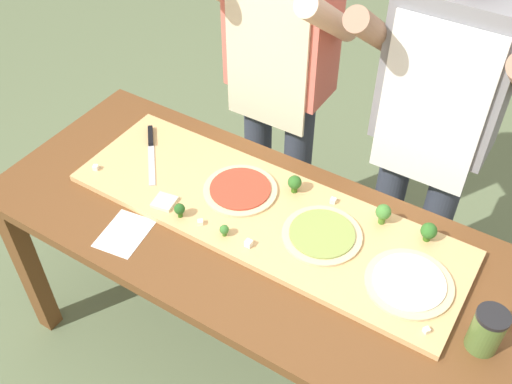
{
  "coord_description": "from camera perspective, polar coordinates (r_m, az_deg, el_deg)",
  "views": [
    {
      "loc": [
        0.69,
        -1.11,
        2.22
      ],
      "look_at": [
        -0.05,
        0.07,
        0.89
      ],
      "focal_mm": 41.6,
      "sensor_mm": 36.0,
      "label": 1
    }
  ],
  "objects": [
    {
      "name": "sauce_jar",
      "position": [
        1.73,
        21.32,
        -12.29
      ],
      "size": [
        0.09,
        0.09,
        0.14
      ],
      "color": "#517033",
      "rests_on": "prep_table"
    },
    {
      "name": "cook_right",
      "position": [
        2.14,
        16.87,
        6.88
      ],
      "size": [
        0.54,
        0.39,
        1.67
      ],
      "color": "#333847",
      "rests_on": "ground"
    },
    {
      "name": "broccoli_floret_back_left",
      "position": [
        1.92,
        16.27,
        -3.65
      ],
      "size": [
        0.05,
        0.05,
        0.07
      ],
      "color": "#366618",
      "rests_on": "cutting_board"
    },
    {
      "name": "cheese_crumble_c",
      "position": [
        1.73,
        16.08,
        -12.66
      ],
      "size": [
        0.02,
        0.02,
        0.02
      ],
      "primitive_type": "cube",
      "rotation": [
        0.0,
        0.0,
        0.98
      ],
      "color": "silver",
      "rests_on": "cutting_board"
    },
    {
      "name": "cheese_crumble_d",
      "position": [
        2.18,
        -15.17,
        2.28
      ],
      "size": [
        0.02,
        0.02,
        0.02
      ],
      "primitive_type": "cube",
      "rotation": [
        0.0,
        0.0,
        0.39
      ],
      "color": "white",
      "rests_on": "cutting_board"
    },
    {
      "name": "prep_table",
      "position": [
        2.01,
        0.04,
        -5.7
      ],
      "size": [
        1.85,
        0.77,
        0.79
      ],
      "color": "brown",
      "rests_on": "ground"
    },
    {
      "name": "broccoli_floret_back_right",
      "position": [
        1.94,
        12.13,
        -1.95
      ],
      "size": [
        0.05,
        0.05,
        0.07
      ],
      "color": "#487A23",
      "rests_on": "cutting_board"
    },
    {
      "name": "cheese_crumble_e",
      "position": [
        2.0,
        7.42,
        -0.82
      ],
      "size": [
        0.02,
        0.02,
        0.02
      ],
      "primitive_type": "cube",
      "rotation": [
        0.0,
        0.0,
        0.12
      ],
      "color": "white",
      "rests_on": "cutting_board"
    },
    {
      "name": "cheese_crumble_a",
      "position": [
        1.85,
        -0.72,
        -4.96
      ],
      "size": [
        0.02,
        0.02,
        0.02
      ],
      "primitive_type": "cube",
      "rotation": [
        0.0,
        0.0,
        0.01
      ],
      "color": "white",
      "rests_on": "cutting_board"
    },
    {
      "name": "chefs_knife",
      "position": [
        2.23,
        -10.07,
        4.33
      ],
      "size": [
        0.23,
        0.26,
        0.02
      ],
      "color": "#B7BABF",
      "rests_on": "cutting_board"
    },
    {
      "name": "recipe_note",
      "position": [
        1.97,
        -12.53,
        -3.92
      ],
      "size": [
        0.16,
        0.2,
        0.0
      ],
      "primitive_type": "cube",
      "rotation": [
        0.0,
        0.0,
        0.15
      ],
      "color": "white",
      "rests_on": "prep_table"
    },
    {
      "name": "pizza_slice_center",
      "position": [
        2.01,
        -8.8,
        -0.95
      ],
      "size": [
        0.08,
        0.08,
        0.01
      ],
      "primitive_type": "cube",
      "rotation": [
        0.0,
        0.0,
        0.17
      ],
      "color": "beige",
      "rests_on": "cutting_board"
    },
    {
      "name": "pizza_whole_pesto_green",
      "position": [
        1.89,
        6.36,
        -4.08
      ],
      "size": [
        0.26,
        0.26,
        0.02
      ],
      "color": "beige",
      "rests_on": "cutting_board"
    },
    {
      "name": "ground_plane",
      "position": [
        2.57,
        0.03,
        -15.74
      ],
      "size": [
        8.0,
        8.0,
        0.0
      ],
      "primitive_type": "plane",
      "color": "#60704C"
    },
    {
      "name": "broccoli_floret_center_left",
      "position": [
        1.87,
        -3.07,
        -3.66
      ],
      "size": [
        0.03,
        0.03,
        0.04
      ],
      "color": "#3F7220",
      "rests_on": "cutting_board"
    },
    {
      "name": "cutting_board",
      "position": [
        1.97,
        0.84,
        -2.1
      ],
      "size": [
        1.35,
        0.43,
        0.02
      ],
      "primitive_type": "cube",
      "color": "tan",
      "rests_on": "prep_table"
    },
    {
      "name": "pizza_whole_tomato_red",
      "position": [
        2.02,
        -1.53,
        0.22
      ],
      "size": [
        0.25,
        0.25,
        0.02
      ],
      "color": "beige",
      "rests_on": "cutting_board"
    },
    {
      "name": "broccoli_floret_front_left",
      "position": [
        1.94,
        -7.36,
        -1.67
      ],
      "size": [
        0.04,
        0.04,
        0.05
      ],
      "color": "#2C5915",
      "rests_on": "cutting_board"
    },
    {
      "name": "cheese_crumble_b",
      "position": [
        1.92,
        -5.37,
        -2.93
      ],
      "size": [
        0.02,
        0.02,
        0.02
      ],
      "primitive_type": "cube",
      "rotation": [
        0.0,
        0.0,
        0.68
      ],
      "color": "white",
      "rests_on": "cutting_board"
    },
    {
      "name": "pizza_whole_white_garlic",
      "position": [
        1.81,
        14.5,
        -8.44
      ],
      "size": [
        0.26,
        0.26,
        0.02
      ],
      "color": "beige",
      "rests_on": "cutting_board"
    },
    {
      "name": "cook_left",
      "position": [
        2.32,
        2.24,
        12.04
      ],
      "size": [
        0.54,
        0.39,
        1.67
      ],
      "color": "#333847",
      "rests_on": "ground"
    },
    {
      "name": "broccoli_floret_front_right",
      "position": [
        2.0,
        3.73,
        0.88
      ],
      "size": [
        0.05,
        0.05,
        0.07
      ],
      "color": "#366618",
      "rests_on": "cutting_board"
    }
  ]
}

